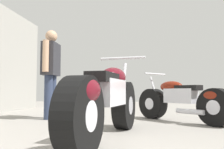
% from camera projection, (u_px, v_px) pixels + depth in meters
% --- Properties ---
extents(ground_plane, '(17.12, 17.12, 0.00)m').
position_uv_depth(ground_plane, '(116.00, 125.00, 3.77)').
color(ground_plane, gray).
extents(motorcycle_maroon_cruiser, '(0.73, 2.22, 1.04)m').
position_uv_depth(motorcycle_maroon_cruiser, '(107.00, 100.00, 2.67)').
color(motorcycle_maroon_cruiser, black).
rests_on(motorcycle_maroon_cruiser, ground_plane).
extents(motorcycle_black_naked, '(1.50, 1.52, 0.90)m').
position_uv_depth(motorcycle_black_naked, '(182.00, 101.00, 4.20)').
color(motorcycle_black_naked, black).
rests_on(motorcycle_black_naked, ground_plane).
extents(mechanic_in_blue, '(0.27, 0.71, 1.77)m').
position_uv_depth(mechanic_in_blue, '(51.00, 68.00, 4.74)').
color(mechanic_in_blue, '#2D3851').
rests_on(mechanic_in_blue, ground_plane).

